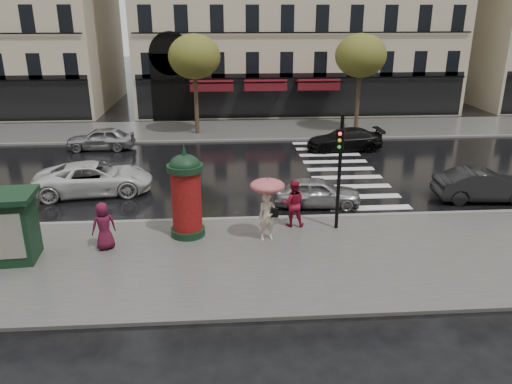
{
  "coord_description": "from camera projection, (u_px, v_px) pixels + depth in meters",
  "views": [
    {
      "loc": [
        -0.33,
        -15.61,
        8.07
      ],
      "look_at": [
        0.86,
        1.5,
        1.78
      ],
      "focal_mm": 35.0,
      "sensor_mm": 36.0,
      "label": 1
    }
  ],
  "objects": [
    {
      "name": "traffic_light",
      "position": [
        340.0,
        162.0,
        18.33
      ],
      "size": [
        0.33,
        0.44,
        4.44
      ],
      "color": "black",
      "rests_on": "near_sidewalk"
    },
    {
      "name": "car_black",
      "position": [
        344.0,
        139.0,
        30.24
      ],
      "size": [
        4.6,
        2.0,
        1.32
      ],
      "primitive_type": "imported",
      "rotation": [
        0.0,
        0.0,
        -1.54
      ],
      "color": "black",
      "rests_on": "ground"
    },
    {
      "name": "car_silver",
      "position": [
        317.0,
        192.0,
        21.58
      ],
      "size": [
        3.86,
        1.81,
        1.28
      ],
      "primitive_type": "imported",
      "rotation": [
        0.0,
        0.0,
        1.49
      ],
      "color": "#A8A8AC",
      "rests_on": "ground"
    },
    {
      "name": "zebra_crossing",
      "position": [
        341.0,
        169.0,
        26.81
      ],
      "size": [
        3.6,
        11.75,
        0.01
      ],
      "primitive_type": "cube",
      "color": "silver",
      "rests_on": "ground"
    },
    {
      "name": "car_white",
      "position": [
        94.0,
        178.0,
        23.07
      ],
      "size": [
        5.54,
        3.1,
        1.46
      ],
      "primitive_type": "imported",
      "rotation": [
        0.0,
        0.0,
        1.7
      ],
      "color": "silver",
      "rests_on": "ground"
    },
    {
      "name": "car_far_silver",
      "position": [
        101.0,
        139.0,
        30.34
      ],
      "size": [
        4.04,
        1.65,
        1.37
      ],
      "primitive_type": "imported",
      "rotation": [
        0.0,
        0.0,
        -1.56
      ],
      "color": "#9A9A9E",
      "rests_on": "ground"
    },
    {
      "name": "man_burgundy",
      "position": [
        104.0,
        226.0,
        17.36
      ],
      "size": [
        0.99,
        0.86,
        1.72
      ],
      "primitive_type": "imported",
      "rotation": [
        0.0,
        0.0,
        3.59
      ],
      "color": "#541027",
      "rests_on": "near_sidewalk"
    },
    {
      "name": "ground",
      "position": [
        234.0,
        255.0,
        17.42
      ],
      "size": [
        160.0,
        160.0,
        0.0
      ],
      "primitive_type": "plane",
      "color": "black",
      "rests_on": "ground"
    },
    {
      "name": "near_sidewalk",
      "position": [
        235.0,
        260.0,
        16.94
      ],
      "size": [
        90.0,
        7.0,
        0.12
      ],
      "primitive_type": "cube",
      "color": "#474744",
      "rests_on": "ground"
    },
    {
      "name": "far_kerb",
      "position": [
        227.0,
        140.0,
        32.39
      ],
      "size": [
        90.0,
        0.25,
        0.14
      ],
      "primitive_type": "cube",
      "color": "slate",
      "rests_on": "ground"
    },
    {
      "name": "tree_far_left",
      "position": [
        194.0,
        57.0,
        32.37
      ],
      "size": [
        3.4,
        3.4,
        6.64
      ],
      "color": "#38281C",
      "rests_on": "ground"
    },
    {
      "name": "newsstand",
      "position": [
        7.0,
        226.0,
        16.46
      ],
      "size": [
        2.09,
        1.81,
        2.38
      ],
      "color": "black",
      "rests_on": "near_sidewalk"
    },
    {
      "name": "tree_far_right",
      "position": [
        361.0,
        56.0,
        33.09
      ],
      "size": [
        3.4,
        3.4,
        6.64
      ],
      "color": "#38281C",
      "rests_on": "ground"
    },
    {
      "name": "woman_red",
      "position": [
        293.0,
        203.0,
        19.23
      ],
      "size": [
        0.95,
        0.77,
        1.85
      ],
      "primitive_type": "imported",
      "rotation": [
        0.0,
        0.0,
        3.06
      ],
      "color": "maroon",
      "rests_on": "near_sidewalk"
    },
    {
      "name": "near_kerb",
      "position": [
        232.0,
        219.0,
        20.21
      ],
      "size": [
        90.0,
        0.25,
        0.14
      ],
      "primitive_type": "cube",
      "color": "slate",
      "rests_on": "ground"
    },
    {
      "name": "far_sidewalk",
      "position": [
        227.0,
        130.0,
        35.2
      ],
      "size": [
        90.0,
        6.0,
        0.12
      ],
      "primitive_type": "cube",
      "color": "#474744",
      "rests_on": "ground"
    },
    {
      "name": "woman_umbrella",
      "position": [
        267.0,
        199.0,
        17.83
      ],
      "size": [
        1.24,
        1.24,
        2.38
      ],
      "color": "beige",
      "rests_on": "near_sidewalk"
    },
    {
      "name": "car_darkgrey",
      "position": [
        484.0,
        185.0,
        22.18
      ],
      "size": [
        4.4,
        1.78,
        1.42
      ],
      "primitive_type": "imported",
      "rotation": [
        0.0,
        0.0,
        1.51
      ],
      "color": "black",
      "rests_on": "ground"
    },
    {
      "name": "morris_column",
      "position": [
        186.0,
        193.0,
        18.16
      ],
      "size": [
        1.31,
        1.31,
        3.51
      ],
      "color": "black",
      "rests_on": "near_sidewalk"
    }
  ]
}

